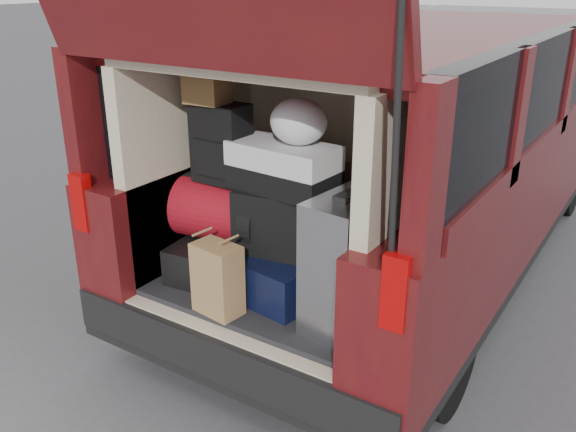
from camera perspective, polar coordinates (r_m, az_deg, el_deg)
name	(u,v)px	position (r m, az deg, el deg)	size (l,w,h in m)	color
ground	(261,391)	(3.43, -2.53, -16.03)	(80.00, 80.00, 0.00)	#3B3B3E
minivan	(408,150)	(4.51, 11.15, 6.07)	(1.90, 5.35, 2.77)	black
load_floor	(289,324)	(3.46, 0.07, -10.09)	(1.24, 1.05, 0.55)	black
black_hardshell	(216,257)	(3.38, -6.77, -3.84)	(0.36, 0.50, 0.20)	black
navy_hardshell	(287,273)	(3.16, -0.09, -5.34)	(0.42, 0.51, 0.22)	black
silver_roller	(348,264)	(2.80, 5.67, -4.47)	(0.27, 0.43, 0.64)	silver
kraft_bag	(218,279)	(2.97, -6.61, -5.87)	(0.23, 0.15, 0.36)	#997545
red_duffel	(225,211)	(3.29, -5.95, 0.49)	(0.51, 0.33, 0.33)	maroon
black_soft_case	(283,221)	(3.07, -0.51, -0.48)	(0.45, 0.27, 0.33)	black
backpack	(221,143)	(3.17, -6.26, 6.79)	(0.29, 0.18, 0.41)	black
twotone_duffel	(283,167)	(2.98, -0.42, 4.58)	(0.53, 0.28, 0.24)	silver
grocery_sack_lower	(207,85)	(3.12, -7.60, 12.05)	(0.20, 0.16, 0.18)	brown
plastic_bag_center	(299,122)	(2.91, 1.00, 8.82)	(0.28, 0.26, 0.22)	silver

